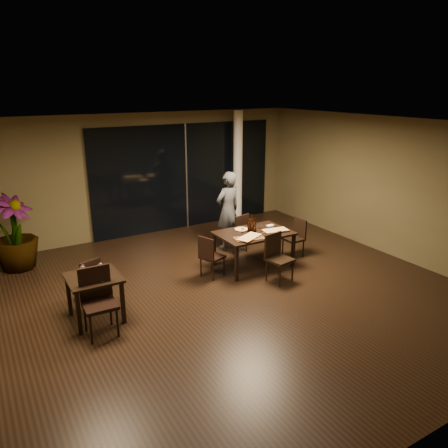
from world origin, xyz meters
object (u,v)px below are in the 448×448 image
side_table (94,284)px  chair_main_left (210,255)px  chair_main_far (238,231)px  chair_main_near (277,255)px  chair_side_near (98,297)px  bottle_c (251,223)px  potted_plant (14,233)px  bottle_b (255,225)px  chair_side_far (89,279)px  diner (228,210)px  main_table (254,236)px  chair_main_right (296,235)px  bottle_a (249,225)px

side_table → chair_main_left: bearing=11.5°
chair_main_far → chair_main_near: size_ratio=0.97×
chair_side_near → bottle_c: size_ratio=2.93×
potted_plant → bottle_b: bearing=-29.3°
chair_main_far → chair_main_near: bearing=71.9°
side_table → chair_side_far: chair_side_far is taller
chair_side_near → chair_main_far: bearing=26.9°
chair_side_far → diner: 3.70m
chair_main_left → bottle_b: size_ratio=2.80×
main_table → chair_main_near: chair_main_near is taller
chair_main_left → diner: diner is taller
chair_main_right → bottle_b: 1.22m
chair_main_near → chair_side_near: (-3.46, -0.12, 0.06)m
chair_main_far → chair_main_right: size_ratio=1.08×
chair_main_near → bottle_b: bearing=80.1°
side_table → chair_side_near: bearing=-96.9°
chair_main_left → bottle_c: bearing=-103.1°
chair_main_left → bottle_c: 1.14m
chair_main_left → chair_main_near: bearing=-144.8°
chair_side_far → bottle_c: 3.38m
chair_main_far → bottle_a: (-0.22, -0.73, 0.39)m
side_table → bottle_b: bearing=8.1°
chair_main_right → diner: size_ratio=0.47×
chair_main_near → diner: bearing=76.7°
side_table → diner: size_ratio=0.45×
diner → bottle_a: bearing=70.2°
side_table → potted_plant: size_ratio=0.51×
main_table → bottle_c: bottle_c is taller
chair_main_far → bottle_b: 0.93m
chair_side_near → chair_side_far: bearing=85.9°
diner → bottle_b: diner is taller
main_table → chair_main_right: chair_main_right is taller
chair_main_left → chair_side_far: 2.31m
chair_side_near → main_table: bearing=16.1°
main_table → chair_side_near: (-3.45, -0.90, -0.10)m
side_table → bottle_a: size_ratio=2.81×
bottle_a → potted_plant: bearing=151.3°
chair_main_right → chair_side_near: bearing=-79.6°
side_table → chair_main_right: chair_main_right is taller
side_table → bottle_a: bottle_a is taller
chair_main_far → chair_side_far: (-3.50, -0.75, -0.04)m
chair_main_near → chair_side_far: size_ratio=1.10×
chair_main_right → diner: (-1.02, 1.21, 0.42)m
chair_main_near → chair_side_far: chair_main_near is taller
side_table → chair_main_near: chair_main_near is taller
chair_main_near → potted_plant: 5.29m
chair_main_far → diner: 0.58m
chair_main_near → bottle_b: size_ratio=3.05×
chair_main_near → bottle_c: (-0.01, 0.87, 0.41)m
chair_side_far → chair_main_near: bearing=147.3°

